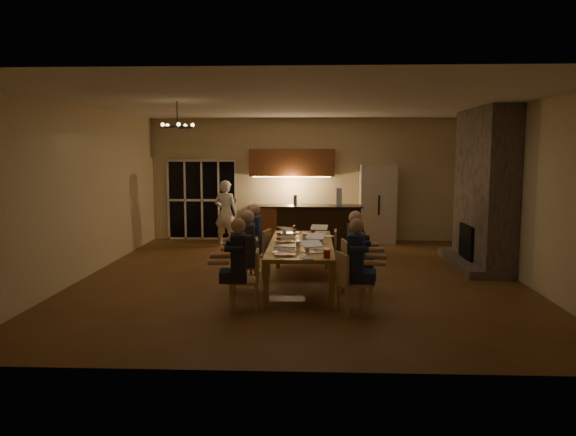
# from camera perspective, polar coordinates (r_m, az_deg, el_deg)

# --- Properties ---
(floor) EXTENTS (9.00, 9.00, 0.00)m
(floor) POSITION_cam_1_polar(r_m,az_deg,el_deg) (10.53, 1.17, -6.06)
(floor) COLOR brown
(floor) RESTS_ON ground
(back_wall) EXTENTS (8.00, 0.04, 3.20)m
(back_wall) POSITION_cam_1_polar(r_m,az_deg,el_deg) (14.80, 1.60, 3.92)
(back_wall) COLOR beige
(back_wall) RESTS_ON ground
(left_wall) EXTENTS (0.04, 9.00, 3.20)m
(left_wall) POSITION_cam_1_polar(r_m,az_deg,el_deg) (11.13, -19.99, 2.56)
(left_wall) COLOR beige
(left_wall) RESTS_ON ground
(right_wall) EXTENTS (0.04, 9.00, 3.20)m
(right_wall) POSITION_cam_1_polar(r_m,az_deg,el_deg) (10.96, 22.73, 2.38)
(right_wall) COLOR beige
(right_wall) RESTS_ON ground
(ceiling) EXTENTS (8.00, 9.00, 0.04)m
(ceiling) POSITION_cam_1_polar(r_m,az_deg,el_deg) (10.30, 1.21, 11.68)
(ceiling) COLOR white
(ceiling) RESTS_ON back_wall
(french_doors) EXTENTS (1.86, 0.08, 2.10)m
(french_doors) POSITION_cam_1_polar(r_m,az_deg,el_deg) (15.07, -8.73, 1.80)
(french_doors) COLOR black
(french_doors) RESTS_ON ground
(fireplace) EXTENTS (0.58, 2.50, 3.20)m
(fireplace) POSITION_cam_1_polar(r_m,az_deg,el_deg) (11.99, 19.32, 2.87)
(fireplace) COLOR #6A6053
(fireplace) RESTS_ON ground
(kitchenette) EXTENTS (2.24, 0.68, 2.40)m
(kitchenette) POSITION_cam_1_polar(r_m,az_deg,el_deg) (14.51, 0.39, 2.29)
(kitchenette) COLOR brown
(kitchenette) RESTS_ON ground
(refrigerator) EXTENTS (0.90, 0.68, 2.00)m
(refrigerator) POSITION_cam_1_polar(r_m,az_deg,el_deg) (14.57, 9.07, 1.43)
(refrigerator) COLOR beige
(refrigerator) RESTS_ON ground
(dining_table) EXTENTS (1.10, 3.06, 0.75)m
(dining_table) POSITION_cam_1_polar(r_m,az_deg,el_deg) (9.86, 1.32, -4.72)
(dining_table) COLOR #B58748
(dining_table) RESTS_ON ground
(bar_island) EXTENTS (2.04, 0.72, 1.08)m
(bar_island) POSITION_cam_1_polar(r_m,az_deg,el_deg) (13.22, 3.13, -1.05)
(bar_island) COLOR black
(bar_island) RESTS_ON ground
(chair_left_near) EXTENTS (0.47, 0.47, 0.89)m
(chair_left_near) POSITION_cam_1_polar(r_m,az_deg,el_deg) (8.40, -4.49, -6.29)
(chair_left_near) COLOR tan
(chair_left_near) RESTS_ON ground
(chair_left_mid) EXTENTS (0.49, 0.49, 0.89)m
(chair_left_mid) POSITION_cam_1_polar(r_m,az_deg,el_deg) (9.48, -4.37, -4.77)
(chair_left_mid) COLOR tan
(chair_left_mid) RESTS_ON ground
(chair_left_far) EXTENTS (0.53, 0.53, 0.89)m
(chair_left_far) POSITION_cam_1_polar(r_m,az_deg,el_deg) (10.52, -3.20, -3.60)
(chair_left_far) COLOR tan
(chair_left_far) RESTS_ON ground
(chair_right_near) EXTENTS (0.56, 0.56, 0.89)m
(chair_right_near) POSITION_cam_1_polar(r_m,az_deg,el_deg) (8.26, 6.77, -6.54)
(chair_right_near) COLOR tan
(chair_right_near) RESTS_ON ground
(chair_right_mid) EXTENTS (0.51, 0.51, 0.89)m
(chair_right_mid) POSITION_cam_1_polar(r_m,az_deg,el_deg) (9.36, 6.97, -4.95)
(chair_right_mid) COLOR tan
(chair_right_mid) RESTS_ON ground
(chair_right_far) EXTENTS (0.46, 0.46, 0.89)m
(chair_right_far) POSITION_cam_1_polar(r_m,az_deg,el_deg) (10.48, 5.91, -3.68)
(chair_right_far) COLOR tan
(chair_right_far) RESTS_ON ground
(person_left_near) EXTENTS (0.66, 0.66, 1.38)m
(person_left_near) POSITION_cam_1_polar(r_m,az_deg,el_deg) (8.26, -5.04, -4.77)
(person_left_near) COLOR #20232A
(person_left_near) RESTS_ON ground
(person_right_near) EXTENTS (0.69, 0.69, 1.38)m
(person_right_near) POSITION_cam_1_polar(r_m,az_deg,el_deg) (8.28, 6.95, -4.78)
(person_right_near) COLOR navy
(person_right_near) RESTS_ON ground
(person_left_mid) EXTENTS (0.65, 0.65, 1.38)m
(person_left_mid) POSITION_cam_1_polar(r_m,az_deg,el_deg) (9.34, -4.09, -3.42)
(person_left_mid) COLOR #32363B
(person_left_mid) RESTS_ON ground
(person_right_mid) EXTENTS (0.64, 0.64, 1.38)m
(person_right_mid) POSITION_cam_1_polar(r_m,az_deg,el_deg) (9.29, 6.82, -3.50)
(person_right_mid) COLOR #20232A
(person_right_mid) RESTS_ON ground
(person_left_far) EXTENTS (0.63, 0.63, 1.38)m
(person_left_far) POSITION_cam_1_polar(r_m,az_deg,el_deg) (10.45, -3.43, -2.32)
(person_left_far) COLOR navy
(person_left_far) RESTS_ON ground
(standing_person) EXTENTS (0.67, 0.53, 1.64)m
(standing_person) POSITION_cam_1_polar(r_m,az_deg,el_deg) (14.05, -6.35, 0.53)
(standing_person) COLOR white
(standing_person) RESTS_ON ground
(chandelier) EXTENTS (0.56, 0.56, 0.03)m
(chandelier) POSITION_cam_1_polar(r_m,az_deg,el_deg) (9.92, -11.17, 9.02)
(chandelier) COLOR black
(chandelier) RESTS_ON ceiling
(laptop_a) EXTENTS (0.33, 0.29, 0.23)m
(laptop_a) POSITION_cam_1_polar(r_m,az_deg,el_deg) (8.67, -0.30, -3.03)
(laptop_a) COLOR silver
(laptop_a) RESTS_ON dining_table
(laptop_b) EXTENTS (0.40, 0.38, 0.23)m
(laptop_b) POSITION_cam_1_polar(r_m,az_deg,el_deg) (8.88, 2.69, -2.80)
(laptop_b) COLOR silver
(laptop_b) RESTS_ON dining_table
(laptop_c) EXTENTS (0.36, 0.33, 0.23)m
(laptop_c) POSITION_cam_1_polar(r_m,az_deg,el_deg) (9.90, -0.31, -1.80)
(laptop_c) COLOR silver
(laptop_c) RESTS_ON dining_table
(laptop_d) EXTENTS (0.38, 0.35, 0.23)m
(laptop_d) POSITION_cam_1_polar(r_m,az_deg,el_deg) (9.67, 2.65, -2.02)
(laptop_d) COLOR silver
(laptop_d) RESTS_ON dining_table
(laptop_e) EXTENTS (0.40, 0.37, 0.23)m
(laptop_e) POSITION_cam_1_polar(r_m,az_deg,el_deg) (10.88, 0.08, -1.02)
(laptop_e) COLOR silver
(laptop_e) RESTS_ON dining_table
(laptop_f) EXTENTS (0.36, 0.32, 0.23)m
(laptop_f) POSITION_cam_1_polar(r_m,az_deg,el_deg) (10.82, 3.13, -1.07)
(laptop_f) COLOR silver
(laptop_f) RESTS_ON dining_table
(mug_front) EXTENTS (0.08, 0.08, 0.10)m
(mug_front) POSITION_cam_1_polar(r_m,az_deg,el_deg) (9.40, 1.02, -2.65)
(mug_front) COLOR silver
(mug_front) RESTS_ON dining_table
(mug_mid) EXTENTS (0.09, 0.09, 0.10)m
(mug_mid) POSITION_cam_1_polar(r_m,az_deg,el_deg) (10.27, 1.73, -1.85)
(mug_mid) COLOR silver
(mug_mid) RESTS_ON dining_table
(mug_back) EXTENTS (0.07, 0.07, 0.10)m
(mug_back) POSITION_cam_1_polar(r_m,az_deg,el_deg) (10.64, -0.38, -1.54)
(mug_back) COLOR silver
(mug_back) RESTS_ON dining_table
(redcup_near) EXTENTS (0.10, 0.10, 0.12)m
(redcup_near) POSITION_cam_1_polar(r_m,az_deg,el_deg) (8.45, 3.97, -3.67)
(redcup_near) COLOR #B81A0C
(redcup_near) RESTS_ON dining_table
(redcup_mid) EXTENTS (0.08, 0.08, 0.12)m
(redcup_mid) POSITION_cam_1_polar(r_m,az_deg,el_deg) (10.20, -0.95, -1.85)
(redcup_mid) COLOR #B81A0C
(redcup_mid) RESTS_ON dining_table
(redcup_far) EXTENTS (0.08, 0.08, 0.12)m
(redcup_far) POSITION_cam_1_polar(r_m,az_deg,el_deg) (11.08, 2.54, -1.16)
(redcup_far) COLOR #B81A0C
(redcup_far) RESTS_ON dining_table
(can_silver) EXTENTS (0.07, 0.07, 0.12)m
(can_silver) POSITION_cam_1_polar(r_m,az_deg,el_deg) (9.03, 1.92, -2.99)
(can_silver) COLOR #B2B2B7
(can_silver) RESTS_ON dining_table
(can_cola) EXTENTS (0.07, 0.07, 0.12)m
(can_cola) POSITION_cam_1_polar(r_m,az_deg,el_deg) (11.23, 0.64, -1.04)
(can_cola) COLOR #3F0F0C
(can_cola) RESTS_ON dining_table
(can_right) EXTENTS (0.07, 0.07, 0.12)m
(can_right) POSITION_cam_1_polar(r_m,az_deg,el_deg) (10.01, 3.38, -2.03)
(can_right) COLOR #B2B2B7
(can_right) RESTS_ON dining_table
(plate_near) EXTENTS (0.28, 0.28, 0.02)m
(plate_near) POSITION_cam_1_polar(r_m,az_deg,el_deg) (9.17, 3.53, -3.16)
(plate_near) COLOR silver
(plate_near) RESTS_ON dining_table
(plate_left) EXTENTS (0.23, 0.23, 0.02)m
(plate_left) POSITION_cam_1_polar(r_m,az_deg,el_deg) (8.83, -0.94, -3.53)
(plate_left) COLOR silver
(plate_left) RESTS_ON dining_table
(plate_far) EXTENTS (0.25, 0.25, 0.02)m
(plate_far) POSITION_cam_1_polar(r_m,az_deg,el_deg) (10.53, 4.01, -1.87)
(plate_far) COLOR silver
(plate_far) RESTS_ON dining_table
(notepad) EXTENTS (0.20, 0.24, 0.01)m
(notepad) POSITION_cam_1_polar(r_m,az_deg,el_deg) (8.41, 1.91, -4.08)
(notepad) COLOR white
(notepad) RESTS_ON dining_table
(bar_bottle) EXTENTS (0.09, 0.09, 0.24)m
(bar_bottle) POSITION_cam_1_polar(r_m,az_deg,el_deg) (13.21, 0.74, 1.84)
(bar_bottle) COLOR #99999E
(bar_bottle) RESTS_ON bar_island
(bar_blender) EXTENTS (0.14, 0.14, 0.40)m
(bar_blender) POSITION_cam_1_polar(r_m,az_deg,el_deg) (13.21, 5.22, 2.17)
(bar_blender) COLOR silver
(bar_blender) RESTS_ON bar_island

